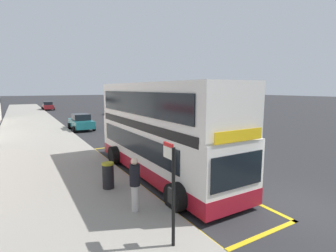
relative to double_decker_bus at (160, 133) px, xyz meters
name	(u,v)px	position (x,y,z in m)	size (l,w,h in m)	color
ground_plane	(87,118)	(2.46, 26.04, -2.06)	(260.00, 260.00, 0.00)	#28282B
pavement_near	(30,121)	(-4.54, 26.04, -1.99)	(6.00, 76.00, 0.14)	gray
double_decker_bus	(160,133)	(0.00, 0.00, 0.00)	(3.18, 10.07, 4.40)	white
bus_bay_markings	(157,172)	(0.02, 0.40, -2.06)	(3.13, 13.10, 0.01)	gold
bus_stop_sign	(172,186)	(-2.56, -5.28, -0.36)	(0.09, 0.51, 2.65)	black
parked_car_maroon_kerbside	(115,110)	(7.55, 28.65, -1.26)	(2.09, 4.20, 1.62)	maroon
parked_car_maroon_far	(48,106)	(-0.74, 43.73, -1.26)	(2.09, 4.20, 1.62)	maroon
parked_car_teal_across	(81,122)	(-0.38, 15.90, -1.26)	(2.09, 4.20, 1.62)	#196066
pedestrian_waiting_near_sign	(135,182)	(-2.66, -3.12, -0.93)	(0.34, 0.34, 1.81)	#B7B2AD
litter_bin	(108,175)	(-2.82, -0.75, -1.39)	(0.49, 0.49, 1.06)	black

